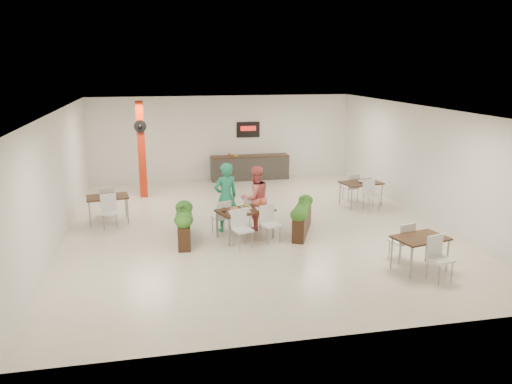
{
  "coord_description": "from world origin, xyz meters",
  "views": [
    {
      "loc": [
        -2.57,
        -12.94,
        4.34
      ],
      "look_at": [
        -0.03,
        -0.56,
        1.1
      ],
      "focal_mm": 35.0,
      "sensor_mm": 36.0,
      "label": 1
    }
  ],
  "objects_px": {
    "diner_woman": "(255,198)",
    "planter_left": "(184,221)",
    "planter_right": "(302,215)",
    "red_column": "(142,149)",
    "diner_man": "(226,197)",
    "side_table_a": "(108,201)",
    "side_table_b": "(361,186)",
    "service_counter": "(250,167)",
    "side_table_c": "(420,243)",
    "main_table": "(245,214)"
  },
  "relations": [
    {
      "from": "diner_woman",
      "to": "planter_left",
      "type": "distance_m",
      "value": 2.05
    },
    {
      "from": "planter_right",
      "to": "red_column",
      "type": "bearing_deg",
      "value": 131.76
    },
    {
      "from": "diner_man",
      "to": "planter_left",
      "type": "height_order",
      "value": "diner_man"
    },
    {
      "from": "side_table_a",
      "to": "side_table_b",
      "type": "distance_m",
      "value": 7.69
    },
    {
      "from": "service_counter",
      "to": "diner_woman",
      "type": "xyz_separation_m",
      "value": [
        -0.99,
        -5.95,
        0.38
      ]
    },
    {
      "from": "side_table_c",
      "to": "side_table_a",
      "type": "bearing_deg",
      "value": 131.16
    },
    {
      "from": "diner_woman",
      "to": "side_table_b",
      "type": "height_order",
      "value": "diner_woman"
    },
    {
      "from": "service_counter",
      "to": "side_table_c",
      "type": "relative_size",
      "value": 1.79
    },
    {
      "from": "red_column",
      "to": "main_table",
      "type": "distance_m",
      "value": 5.5
    },
    {
      "from": "side_table_a",
      "to": "side_table_c",
      "type": "bearing_deg",
      "value": -42.93
    },
    {
      "from": "service_counter",
      "to": "planter_right",
      "type": "xyz_separation_m",
      "value": [
        0.16,
        -6.52,
        0.0
      ]
    },
    {
      "from": "planter_right",
      "to": "service_counter",
      "type": "bearing_deg",
      "value": 91.38
    },
    {
      "from": "red_column",
      "to": "side_table_c",
      "type": "relative_size",
      "value": 1.91
    },
    {
      "from": "main_table",
      "to": "planter_left",
      "type": "xyz_separation_m",
      "value": [
        -1.54,
        0.13,
        -0.13
      ]
    },
    {
      "from": "planter_right",
      "to": "diner_man",
      "type": "bearing_deg",
      "value": 163.64
    },
    {
      "from": "service_counter",
      "to": "side_table_a",
      "type": "height_order",
      "value": "service_counter"
    },
    {
      "from": "side_table_b",
      "to": "side_table_c",
      "type": "xyz_separation_m",
      "value": [
        -0.81,
        -5.08,
        -0.01
      ]
    },
    {
      "from": "red_column",
      "to": "service_counter",
      "type": "distance_m",
      "value": 4.56
    },
    {
      "from": "main_table",
      "to": "side_table_b",
      "type": "xyz_separation_m",
      "value": [
        4.14,
        2.28,
        -0.0
      ]
    },
    {
      "from": "diner_man",
      "to": "side_table_b",
      "type": "xyz_separation_m",
      "value": [
        4.53,
        1.63,
        -0.3
      ]
    },
    {
      "from": "diner_woman",
      "to": "planter_left",
      "type": "relative_size",
      "value": 0.93
    },
    {
      "from": "diner_man",
      "to": "side_table_c",
      "type": "bearing_deg",
      "value": 118.86
    },
    {
      "from": "side_table_a",
      "to": "main_table",
      "type": "bearing_deg",
      "value": -38.09
    },
    {
      "from": "planter_left",
      "to": "side_table_c",
      "type": "distance_m",
      "value": 5.68
    },
    {
      "from": "side_table_c",
      "to": "diner_man",
      "type": "bearing_deg",
      "value": 123.74
    },
    {
      "from": "diner_man",
      "to": "side_table_c",
      "type": "relative_size",
      "value": 1.11
    },
    {
      "from": "diner_man",
      "to": "planter_right",
      "type": "relative_size",
      "value": 1.04
    },
    {
      "from": "service_counter",
      "to": "red_column",
      "type": "bearing_deg",
      "value": -155.0
    },
    {
      "from": "main_table",
      "to": "planter_left",
      "type": "height_order",
      "value": "planter_left"
    },
    {
      "from": "planter_right",
      "to": "diner_woman",
      "type": "bearing_deg",
      "value": 153.53
    },
    {
      "from": "red_column",
      "to": "side_table_a",
      "type": "height_order",
      "value": "red_column"
    },
    {
      "from": "main_table",
      "to": "diner_woman",
      "type": "relative_size",
      "value": 1.11
    },
    {
      "from": "planter_left",
      "to": "side_table_a",
      "type": "relative_size",
      "value": 1.13
    },
    {
      "from": "diner_woman",
      "to": "side_table_a",
      "type": "xyz_separation_m",
      "value": [
        -3.95,
        1.44,
        -0.24
      ]
    },
    {
      "from": "planter_left",
      "to": "planter_right",
      "type": "xyz_separation_m",
      "value": [
        3.09,
        -0.04,
        -0.01
      ]
    },
    {
      "from": "side_table_b",
      "to": "main_table",
      "type": "bearing_deg",
      "value": -161.03
    },
    {
      "from": "service_counter",
      "to": "diner_man",
      "type": "relative_size",
      "value": 1.62
    },
    {
      "from": "service_counter",
      "to": "side_table_c",
      "type": "height_order",
      "value": "service_counter"
    },
    {
      "from": "side_table_a",
      "to": "side_table_c",
      "type": "relative_size",
      "value": 0.99
    },
    {
      "from": "service_counter",
      "to": "main_table",
      "type": "height_order",
      "value": "service_counter"
    },
    {
      "from": "service_counter",
      "to": "diner_woman",
      "type": "relative_size",
      "value": 1.73
    },
    {
      "from": "diner_woman",
      "to": "side_table_c",
      "type": "relative_size",
      "value": 1.04
    },
    {
      "from": "side_table_a",
      "to": "side_table_c",
      "type": "height_order",
      "value": "same"
    },
    {
      "from": "main_table",
      "to": "side_table_a",
      "type": "xyz_separation_m",
      "value": [
        -3.54,
        2.1,
        -0.01
      ]
    },
    {
      "from": "diner_man",
      "to": "side_table_a",
      "type": "xyz_separation_m",
      "value": [
        -3.15,
        1.44,
        -0.3
      ]
    },
    {
      "from": "service_counter",
      "to": "diner_man",
      "type": "xyz_separation_m",
      "value": [
        -1.79,
        -5.95,
        0.44
      ]
    },
    {
      "from": "main_table",
      "to": "diner_man",
      "type": "bearing_deg",
      "value": 120.81
    },
    {
      "from": "red_column",
      "to": "planter_right",
      "type": "relative_size",
      "value": 1.79
    },
    {
      "from": "planter_left",
      "to": "planter_right",
      "type": "relative_size",
      "value": 1.05
    },
    {
      "from": "diner_woman",
      "to": "side_table_c",
      "type": "bearing_deg",
      "value": 111.94
    }
  ]
}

